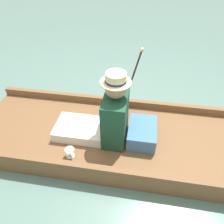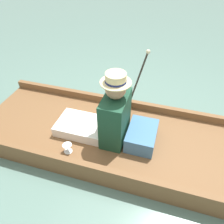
{
  "view_description": "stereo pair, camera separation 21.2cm",
  "coord_description": "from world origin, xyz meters",
  "px_view_note": "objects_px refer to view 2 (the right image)",
  "views": [
    {
      "loc": [
        -1.65,
        -0.23,
        1.86
      ],
      "look_at": [
        -0.04,
        0.04,
        0.49
      ],
      "focal_mm": 35.0,
      "sensor_mm": 36.0,
      "label": 1
    },
    {
      "loc": [
        -1.6,
        -0.43,
        1.86
      ],
      "look_at": [
        -0.04,
        0.04,
        0.49
      ],
      "focal_mm": 35.0,
      "sensor_mm": 36.0,
      "label": 2
    }
  ],
  "objects_px": {
    "teddy_bear": "(122,99)",
    "wine_glass": "(67,147)",
    "seated_person": "(106,117)",
    "walking_cane": "(139,78)"
  },
  "relations": [
    {
      "from": "seated_person",
      "to": "walking_cane",
      "type": "xyz_separation_m",
      "value": [
        0.49,
        -0.22,
        0.21
      ]
    },
    {
      "from": "seated_person",
      "to": "teddy_bear",
      "type": "relative_size",
      "value": 1.75
    },
    {
      "from": "teddy_bear",
      "to": "wine_glass",
      "type": "height_order",
      "value": "teddy_bear"
    },
    {
      "from": "seated_person",
      "to": "teddy_bear",
      "type": "height_order",
      "value": "seated_person"
    },
    {
      "from": "seated_person",
      "to": "wine_glass",
      "type": "height_order",
      "value": "seated_person"
    },
    {
      "from": "teddy_bear",
      "to": "walking_cane",
      "type": "bearing_deg",
      "value": -63.98
    },
    {
      "from": "teddy_bear",
      "to": "wine_glass",
      "type": "xyz_separation_m",
      "value": [
        -0.74,
        0.36,
        -0.14
      ]
    },
    {
      "from": "walking_cane",
      "to": "seated_person",
      "type": "bearing_deg",
      "value": 155.86
    },
    {
      "from": "walking_cane",
      "to": "wine_glass",
      "type": "bearing_deg",
      "value": 147.82
    },
    {
      "from": "teddy_bear",
      "to": "wine_glass",
      "type": "relative_size",
      "value": 4.66
    }
  ]
}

